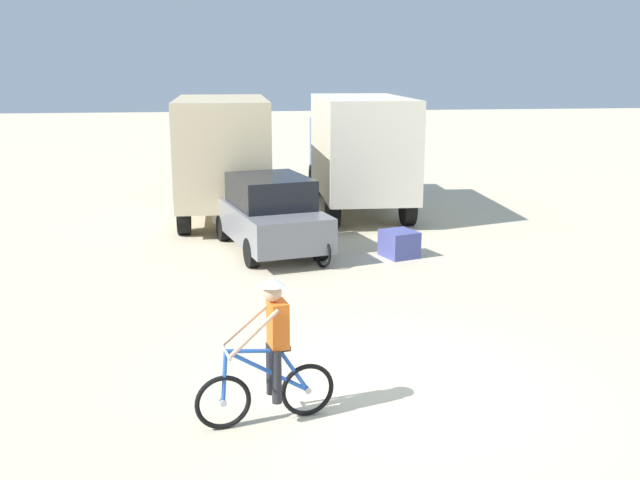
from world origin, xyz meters
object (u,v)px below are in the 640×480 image
at_px(box_truck_cream_rv, 358,147).
at_px(supply_crate, 399,244).
at_px(bicycle_spare, 310,244).
at_px(sedan_parked, 269,213).
at_px(box_truck_tan_camper, 223,150).
at_px(cyclist_orange_shirt, 270,356).

height_order(box_truck_cream_rv, supply_crate, box_truck_cream_rv).
distance_m(box_truck_cream_rv, bicycle_spare, 6.25).
height_order(sedan_parked, bicycle_spare, sedan_parked).
bearing_deg(sedan_parked, box_truck_tan_camper, 103.45).
bearing_deg(cyclist_orange_shirt, sedan_parked, 86.20).
relative_size(box_truck_tan_camper, bicycle_spare, 4.21).
distance_m(box_truck_tan_camper, sedan_parked, 4.45).
bearing_deg(box_truck_cream_rv, box_truck_tan_camper, -175.43).
relative_size(box_truck_tan_camper, sedan_parked, 1.51).
relative_size(sedan_parked, bicycle_spare, 2.79).
xyz_separation_m(bicycle_spare, supply_crate, (2.06, 0.17, -0.10)).
relative_size(cyclist_orange_shirt, bicycle_spare, 1.13).
distance_m(bicycle_spare, supply_crate, 2.07).
height_order(bicycle_spare, supply_crate, bicycle_spare).
bearing_deg(bicycle_spare, cyclist_orange_shirt, -100.65).
bearing_deg(box_truck_tan_camper, box_truck_cream_rv, 4.57).
relative_size(cyclist_orange_shirt, supply_crate, 2.39).
distance_m(sedan_parked, cyclist_orange_shirt, 8.39).
relative_size(box_truck_cream_rv, cyclist_orange_shirt, 3.75).
height_order(box_truck_cream_rv, sedan_parked, box_truck_cream_rv).
bearing_deg(supply_crate, box_truck_cream_rv, 89.14).
height_order(box_truck_cream_rv, bicycle_spare, box_truck_cream_rv).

